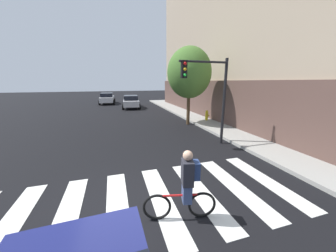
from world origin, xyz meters
TOP-DOWN VIEW (x-y plane):
  - ground_plane at (0.00, 0.00)m, footprint 120.00×120.00m
  - crosswalk_stripes at (0.27, 0.00)m, footprint 8.68×3.44m
  - sedan_mid at (1.89, 18.14)m, footprint 2.33×4.49m
  - sedan_far at (-0.96, 23.42)m, footprint 2.27×4.54m
  - cyclist at (1.20, -0.83)m, footprint 1.68×0.45m
  - traffic_light_near at (4.21, 3.59)m, footprint 2.47×0.28m
  - fire_hydrant at (6.82, 8.40)m, footprint 0.33×0.22m
  - street_tree_near at (5.06, 8.05)m, footprint 3.09×3.09m
  - corner_building at (16.61, 10.58)m, footprint 18.48×23.51m

SIDE VIEW (x-z plane):
  - ground_plane at x=0.00m, z-range 0.00..0.00m
  - crosswalk_stripes at x=0.27m, z-range 0.00..0.01m
  - fire_hydrant at x=6.82m, z-range 0.14..0.92m
  - sedan_mid at x=1.89m, z-range 0.02..1.53m
  - sedan_far at x=-0.96m, z-range 0.02..1.56m
  - cyclist at x=1.20m, z-range 0.00..1.69m
  - traffic_light_near at x=4.21m, z-range 0.76..4.96m
  - street_tree_near at x=5.06m, z-range 0.96..6.46m
  - corner_building at x=16.61m, z-range -0.05..14.43m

